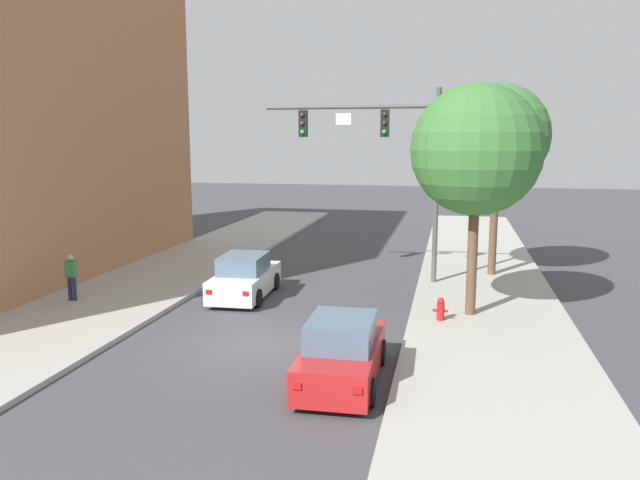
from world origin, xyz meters
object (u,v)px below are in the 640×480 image
at_px(car_lead_white, 245,278).
at_px(car_following_red, 342,353).
at_px(pedestrian_sidewalk_left_walker, 71,275).
at_px(street_tree_nearest, 477,150).
at_px(street_tree_second, 498,136).
at_px(fire_hydrant, 441,309).
at_px(traffic_signal_mast, 387,149).

distance_m(car_lead_white, car_following_red, 8.66).
xyz_separation_m(car_following_red, pedestrian_sidewalk_left_walker, (-10.44, 4.90, 0.34)).
relative_size(car_following_red, street_tree_nearest, 0.59).
bearing_deg(street_tree_nearest, street_tree_second, 80.90).
relative_size(car_lead_white, car_following_red, 1.01).
distance_m(fire_hydrant, street_tree_second, 9.17).
height_order(pedestrian_sidewalk_left_walker, fire_hydrant, pedestrian_sidewalk_left_walker).
xyz_separation_m(car_following_red, street_tree_second, (4.14, 12.38, 5.11)).
bearing_deg(car_following_red, street_tree_nearest, 62.71).
xyz_separation_m(fire_hydrant, street_tree_nearest, (0.92, 0.89, 4.88)).
height_order(car_lead_white, pedestrian_sidewalk_left_walker, pedestrian_sidewalk_left_walker).
bearing_deg(street_tree_nearest, fire_hydrant, -136.18).
bearing_deg(traffic_signal_mast, car_following_red, -89.31).
distance_m(pedestrian_sidewalk_left_walker, fire_hydrant, 12.65).
relative_size(pedestrian_sidewalk_left_walker, street_tree_second, 0.21).
xyz_separation_m(traffic_signal_mast, pedestrian_sidewalk_left_walker, (-10.31, -5.56, -4.29)).
xyz_separation_m(pedestrian_sidewalk_left_walker, street_tree_nearest, (13.56, 1.16, 4.33)).
bearing_deg(car_lead_white, fire_hydrant, -15.63).
distance_m(car_following_red, pedestrian_sidewalk_left_walker, 11.53).
bearing_deg(fire_hydrant, street_tree_second, 74.96).
xyz_separation_m(car_lead_white, pedestrian_sidewalk_left_walker, (-5.56, -2.26, 0.34)).
bearing_deg(traffic_signal_mast, car_lead_white, -145.26).
bearing_deg(pedestrian_sidewalk_left_walker, traffic_signal_mast, 28.32).
height_order(traffic_signal_mast, car_lead_white, traffic_signal_mast).
height_order(traffic_signal_mast, street_tree_nearest, traffic_signal_mast).
distance_m(traffic_signal_mast, fire_hydrant, 7.54).
bearing_deg(car_following_red, car_lead_white, 124.28).
relative_size(traffic_signal_mast, car_following_red, 1.75).
bearing_deg(street_tree_nearest, car_following_red, -117.29).
distance_m(car_lead_white, fire_hydrant, 7.36).
xyz_separation_m(traffic_signal_mast, street_tree_second, (4.27, 1.93, 0.47)).
distance_m(car_following_red, fire_hydrant, 5.63).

